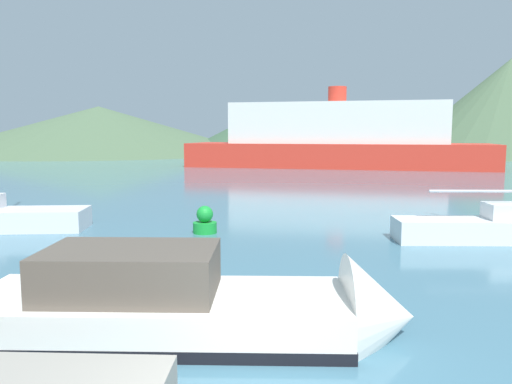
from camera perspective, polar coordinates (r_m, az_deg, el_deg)
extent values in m
cube|color=white|center=(9.07, -10.95, -13.55)|extent=(6.48, 2.37, 0.73)
cube|color=black|center=(9.16, -10.91, -15.10)|extent=(6.51, 2.38, 0.20)
cone|color=white|center=(9.07, 13.96, -13.62)|extent=(1.19, 2.17, 2.16)
cube|color=brown|center=(8.95, -14.12, -8.76)|extent=(2.95, 1.86, 0.80)
cylinder|color=#BCBCC1|center=(17.57, 24.95, 0.08)|extent=(3.72, 0.19, 0.10)
cube|color=red|center=(51.34, 9.14, 4.17)|extent=(30.81, 12.72, 2.41)
cube|color=silver|center=(51.29, 9.21, 7.77)|extent=(21.77, 9.98, 4.04)
cylinder|color=red|center=(51.42, 9.27, 10.91)|extent=(1.83, 1.83, 1.60)
cylinder|color=green|center=(17.61, -5.86, -4.06)|extent=(0.83, 0.83, 0.37)
sphere|color=green|center=(17.53, -5.88, -2.53)|extent=(0.58, 0.58, 0.58)
cone|color=#4C6647|center=(92.43, -17.48, 6.83)|extent=(55.50, 55.50, 8.05)
cone|color=#38563D|center=(89.31, 2.23, 7.29)|extent=(33.73, 33.73, 8.48)
cone|color=#4C6647|center=(84.88, 26.94, 8.61)|extent=(33.84, 33.84, 14.48)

